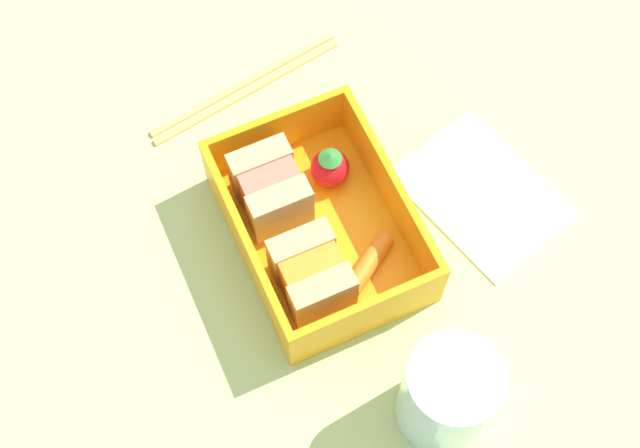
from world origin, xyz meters
The scene contains 10 objects.
ground_plane centered at (0.00, 0.00, -1.00)cm, with size 120.00×120.00×2.00cm, color #B7CF7F.
bento_tray centered at (0.00, 0.00, 0.60)cm, with size 17.55×12.77×1.20cm, color orange.
bento_rim centered at (0.00, 0.00, 3.69)cm, with size 17.55×12.77×4.99cm.
sandwich_left centered at (-3.94, 2.47, 3.68)cm, with size 5.90×4.94×4.97cm.
sandwich_center_left centered at (3.94, 2.47, 3.68)cm, with size 5.90×4.94×4.97cm.
carrot_stick_far_left centered at (-4.27, -2.23, 1.93)cm, with size 1.45×1.45×5.21cm, color orange.
strawberry_far_left centered at (4.13, -2.75, 2.91)cm, with size 3.18×3.18×3.78cm.
chopstick_pair centered at (15.71, 0.27, 0.35)cm, with size 4.65×18.66×0.70cm.
drinking_glass centered at (-16.40, -2.25, 4.87)cm, with size 6.51×6.51×9.74cm, color silver.
folded_napkin centered at (-1.95, -13.79, 0.20)cm, with size 12.97×9.60×0.40cm, color silver.
Camera 1 is at (-26.32, 11.93, 65.80)cm, focal length 50.00 mm.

